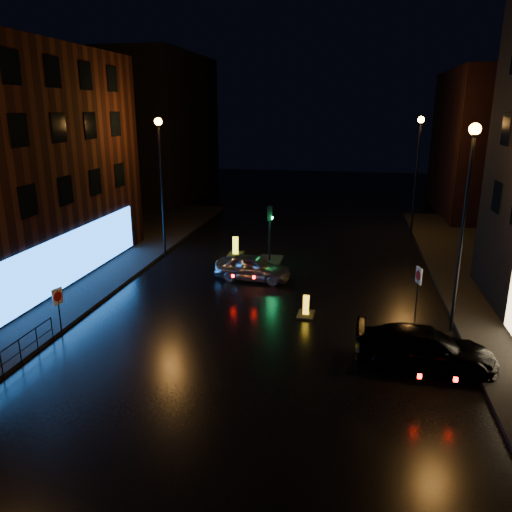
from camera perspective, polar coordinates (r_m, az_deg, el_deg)
The scene contains 15 objects.
ground at distance 17.18m, azimuth -2.15°, elevation -14.65°, with size 120.00×120.00×0.00m, color black.
pavement_left at distance 29.61m, azimuth -25.82°, elevation -2.50°, with size 12.00×44.00×0.15m, color black.
building_far_left at distance 53.01m, azimuth -11.00°, elevation 14.21°, with size 8.00×16.00×14.00m, color black.
building_far_right at distance 47.84m, azimuth 25.37°, elevation 11.53°, with size 8.00×14.00×12.00m, color black.
street_lamp_lfar at distance 30.61m, azimuth -10.84°, elevation 10.00°, with size 0.44×0.44×8.37m.
street_lamp_rnear at distance 21.06m, azimuth 22.94°, elevation 6.13°, with size 0.44×0.44×8.37m.
street_lamp_rfar at distance 36.74m, azimuth 17.98°, elevation 10.55°, with size 0.44×0.44×8.37m.
traffic_signal at distance 29.88m, azimuth 1.56°, elevation 0.22°, with size 1.40×2.40×3.45m.
guard_railing at distance 19.31m, azimuth -27.17°, elevation -10.42°, with size 0.05×6.04×1.00m.
silver_hatchback at distance 26.78m, azimuth -0.37°, elevation -1.31°, with size 1.62×4.03×1.37m, color #AEB1B6.
dark_sedan at distance 19.00m, azimuth 18.77°, elevation -9.93°, with size 1.99×4.89×1.42m, color black.
bollard_near at distance 22.44m, azimuth 5.72°, elevation -6.32°, with size 0.78×1.13×0.96m.
bollard_far at distance 31.34m, azimuth -2.35°, elevation 0.54°, with size 0.95×1.39×1.19m.
road_sign_left at distance 21.50m, azimuth -21.69°, elevation -4.74°, with size 0.19×0.48×2.03m.
road_sign_right at distance 22.98m, azimuth 18.06°, elevation -2.58°, with size 0.21×0.53×2.25m.
Camera 1 is at (3.35, -14.31, 8.90)m, focal length 35.00 mm.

